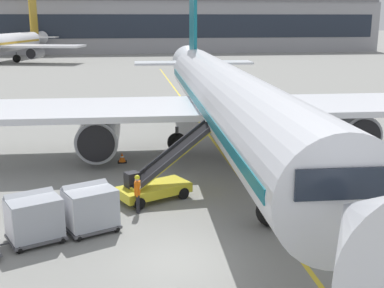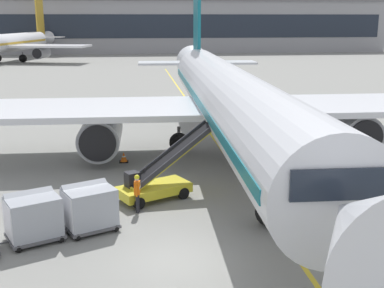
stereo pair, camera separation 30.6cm
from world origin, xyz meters
The scene contains 11 objects.
ground_plane centered at (0.00, 0.00, 0.00)m, with size 600.00×600.00×0.00m, color gray.
parked_airplane centered at (4.47, 13.73, 3.53)m, with size 34.62×44.84×14.77m.
belt_loader centered at (-0.25, 6.41, 0.92)m, with size 5.12×3.43×3.43m.
baggage_cart_lead centered at (-3.20, 3.08, 1.00)m, with size 2.80×2.29×1.91m.
baggage_cart_second centered at (-5.26, 2.32, 1.00)m, with size 2.80×2.29×1.91m.
ground_crew_by_loader centered at (-1.24, 4.73, 1.00)m, with size 0.30×0.57×1.74m.
ground_crew_by_carts centered at (-3.26, 2.54, 1.00)m, with size 0.48×0.42×1.74m.
safety_cone_engine_keepout centered at (-1.94, 12.80, 0.30)m, with size 0.53×0.53×0.61m.
apron_guidance_line_lead_in centered at (4.39, 12.92, 0.00)m, with size 0.20×110.00×0.01m.
terminal_building centered at (-8.41, 111.70, 6.35)m, with size 141.04×14.79×12.81m.
distant_airplane centered at (-24.49, 83.50, 3.60)m, with size 31.82×39.90×13.80m.
Camera 1 is at (-1.67, -16.10, 8.41)m, focal length 46.69 mm.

